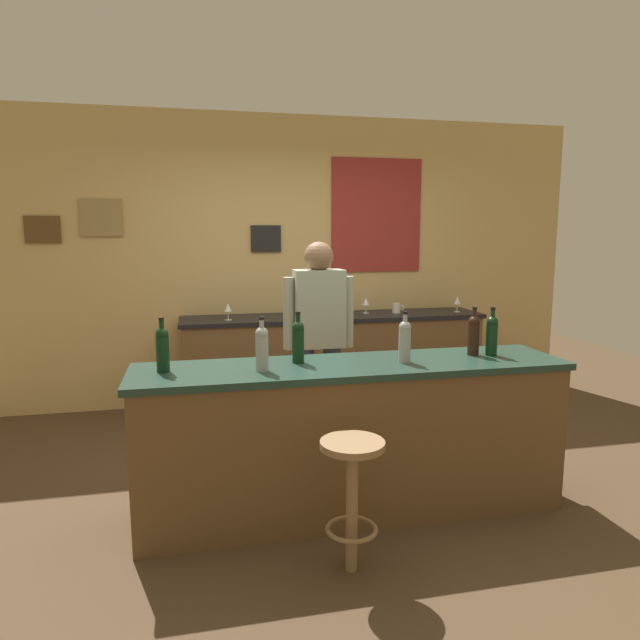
# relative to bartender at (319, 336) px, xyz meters

# --- Properties ---
(ground_plane) EXTENTS (10.00, 10.00, 0.00)m
(ground_plane) POSITION_rel_bartender_xyz_m (0.03, -0.41, -0.94)
(ground_plane) COLOR #4C3823
(back_wall) EXTENTS (6.00, 0.09, 2.80)m
(back_wall) POSITION_rel_bartender_xyz_m (0.03, 1.62, 0.47)
(back_wall) COLOR tan
(back_wall) RESTS_ON ground_plane
(bar_counter) EXTENTS (2.57, 0.60, 0.92)m
(bar_counter) POSITION_rel_bartender_xyz_m (0.03, -0.81, -0.47)
(bar_counter) COLOR brown
(bar_counter) RESTS_ON ground_plane
(side_counter) EXTENTS (2.89, 0.56, 0.90)m
(side_counter) POSITION_rel_bartender_xyz_m (0.43, 1.24, -0.48)
(side_counter) COLOR brown
(side_counter) RESTS_ON ground_plane
(bartender) EXTENTS (0.52, 0.21, 1.62)m
(bartender) POSITION_rel_bartender_xyz_m (0.00, 0.00, 0.00)
(bartender) COLOR #384766
(bartender) RESTS_ON ground_plane
(bar_stool) EXTENTS (0.32, 0.32, 0.68)m
(bar_stool) POSITION_rel_bartender_xyz_m (-0.15, -1.42, -0.48)
(bar_stool) COLOR olive
(bar_stool) RESTS_ON ground_plane
(wine_bottle_a) EXTENTS (0.07, 0.07, 0.31)m
(wine_bottle_a) POSITION_rel_bartender_xyz_m (-1.06, -0.78, 0.12)
(wine_bottle_a) COLOR black
(wine_bottle_a) RESTS_ON bar_counter
(wine_bottle_b) EXTENTS (0.07, 0.07, 0.31)m
(wine_bottle_b) POSITION_rel_bartender_xyz_m (-0.52, -0.88, 0.12)
(wine_bottle_b) COLOR #999E99
(wine_bottle_b) RESTS_ON bar_counter
(wine_bottle_c) EXTENTS (0.07, 0.07, 0.31)m
(wine_bottle_c) POSITION_rel_bartender_xyz_m (-0.29, -0.72, 0.12)
(wine_bottle_c) COLOR black
(wine_bottle_c) RESTS_ON bar_counter
(wine_bottle_d) EXTENTS (0.07, 0.07, 0.31)m
(wine_bottle_d) POSITION_rel_bartender_xyz_m (0.33, -0.85, 0.12)
(wine_bottle_d) COLOR #999E99
(wine_bottle_d) RESTS_ON bar_counter
(wine_bottle_e) EXTENTS (0.07, 0.07, 0.31)m
(wine_bottle_e) POSITION_rel_bartender_xyz_m (0.83, -0.76, 0.12)
(wine_bottle_e) COLOR black
(wine_bottle_e) RESTS_ON bar_counter
(wine_bottle_f) EXTENTS (0.07, 0.07, 0.31)m
(wine_bottle_f) POSITION_rel_bartender_xyz_m (0.94, -0.79, 0.12)
(wine_bottle_f) COLOR black
(wine_bottle_f) RESTS_ON bar_counter
(wine_glass_a) EXTENTS (0.07, 0.07, 0.16)m
(wine_glass_a) POSITION_rel_bartender_xyz_m (-0.58, 1.15, 0.07)
(wine_glass_a) COLOR silver
(wine_glass_a) RESTS_ON side_counter
(wine_glass_b) EXTENTS (0.07, 0.07, 0.16)m
(wine_glass_b) POSITION_rel_bartender_xyz_m (0.76, 1.29, 0.07)
(wine_glass_b) COLOR silver
(wine_glass_b) RESTS_ON side_counter
(wine_glass_c) EXTENTS (0.07, 0.07, 0.16)m
(wine_glass_c) POSITION_rel_bartender_xyz_m (1.67, 1.18, 0.07)
(wine_glass_c) COLOR silver
(wine_glass_c) RESTS_ON side_counter
(coffee_mug) EXTENTS (0.12, 0.08, 0.09)m
(coffee_mug) POSITION_rel_bartender_xyz_m (1.06, 1.24, 0.01)
(coffee_mug) COLOR silver
(coffee_mug) RESTS_ON side_counter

